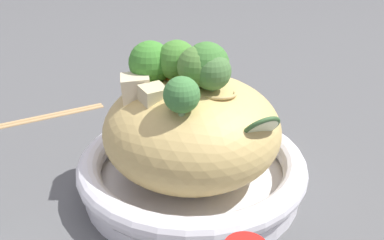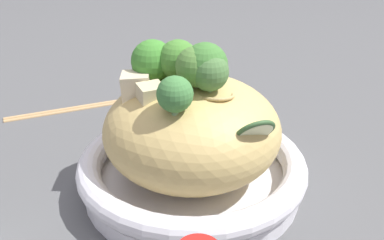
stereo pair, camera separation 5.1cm
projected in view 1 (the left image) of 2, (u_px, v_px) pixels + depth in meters
ground_plane at (192, 187)px, 0.56m from camera, size 3.00×3.00×0.00m
serving_bowl at (192, 170)px, 0.54m from camera, size 0.28×0.28×0.05m
noodle_heap at (192, 129)px, 0.52m from camera, size 0.21×0.21×0.13m
broccoli_florets at (181, 68)px, 0.48m from camera, size 0.15×0.11×0.07m
carrot_coins at (178, 78)px, 0.50m from camera, size 0.09×0.04×0.02m
zucchini_slices at (214, 97)px, 0.51m from camera, size 0.20×0.08×0.04m
chicken_chunks at (141, 90)px, 0.48m from camera, size 0.06×0.05×0.03m
chopsticks_pair at (46, 116)px, 0.74m from camera, size 0.05×0.20×0.01m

